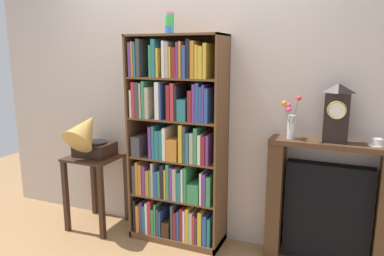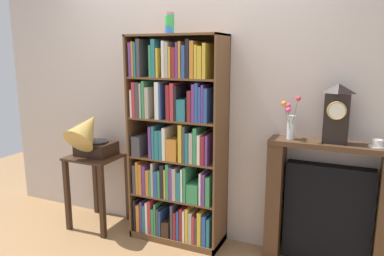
{
  "view_description": "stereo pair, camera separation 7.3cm",
  "coord_description": "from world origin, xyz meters",
  "views": [
    {
      "loc": [
        1.34,
        -2.75,
        1.7
      ],
      "look_at": [
        0.14,
        0.1,
        1.06
      ],
      "focal_mm": 34.17,
      "sensor_mm": 36.0,
      "label": 1
    },
    {
      "loc": [
        1.41,
        -2.72,
        1.7
      ],
      "look_at": [
        0.14,
        0.1,
        1.06
      ],
      "focal_mm": 34.17,
      "sensor_mm": 36.0,
      "label": 2
    }
  ],
  "objects": [
    {
      "name": "cup_stack",
      "position": [
        -0.05,
        0.08,
        1.94
      ],
      "size": [
        0.08,
        0.08,
        0.18
      ],
      "color": "blue",
      "rests_on": "bookshelf"
    },
    {
      "name": "gramophone",
      "position": [
        -0.84,
        -0.06,
        0.94
      ],
      "size": [
        0.34,
        0.48,
        0.5
      ],
      "color": "black",
      "rests_on": "side_table_left"
    },
    {
      "name": "teacup_with_saucer",
      "position": [
        1.58,
        0.16,
        1.06
      ],
      "size": [
        0.12,
        0.11,
        0.05
      ],
      "color": "white",
      "rests_on": "fireplace_mantel"
    },
    {
      "name": "wall_back",
      "position": [
        0.22,
        0.31,
        1.33
      ],
      "size": [
        4.7,
        0.08,
        2.65
      ],
      "primitive_type": "cube",
      "color": "beige",
      "rests_on": "ground"
    },
    {
      "name": "side_table_left",
      "position": [
        -0.84,
        0.03,
        0.53
      ],
      "size": [
        0.48,
        0.49,
        0.73
      ],
      "color": "#382316",
      "rests_on": "ground"
    },
    {
      "name": "mantel_clock",
      "position": [
        1.3,
        0.16,
        1.26
      ],
      "size": [
        0.18,
        0.12,
        0.45
      ],
      "color": "black",
      "rests_on": "fireplace_mantel"
    },
    {
      "name": "bookshelf",
      "position": [
        -0.0,
        0.09,
        0.87
      ],
      "size": [
        0.85,
        0.35,
        1.85
      ],
      "color": "brown",
      "rests_on": "ground"
    },
    {
      "name": "ground_plane",
      "position": [
        0.0,
        0.0,
        -0.01
      ],
      "size": [
        7.7,
        6.4,
        0.02
      ],
      "primitive_type": "cube",
      "color": "#997047"
    },
    {
      "name": "fireplace_mantel",
      "position": [
        1.28,
        0.18,
        0.51
      ],
      "size": [
        0.94,
        0.23,
        1.03
      ],
      "color": "#472D1C",
      "rests_on": "ground"
    },
    {
      "name": "flower_vase",
      "position": [
        0.97,
        0.15,
        1.18
      ],
      "size": [
        0.15,
        0.16,
        0.35
      ],
      "color": "silver",
      "rests_on": "fireplace_mantel"
    }
  ]
}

